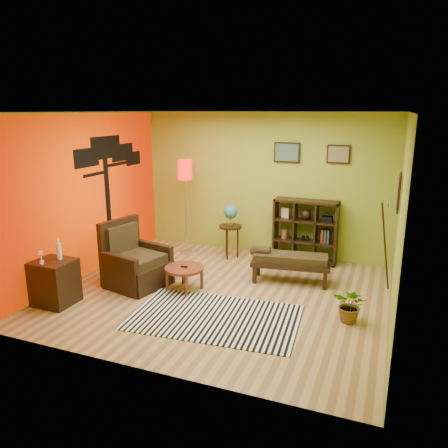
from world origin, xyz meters
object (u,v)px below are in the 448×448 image
at_px(side_cabinet, 55,282).
at_px(potted_plant, 351,309).
at_px(cube_shelf, 306,231).
at_px(bench, 288,260).
at_px(floor_lamp, 185,178).
at_px(globe_table, 231,218).
at_px(coffee_table, 184,270).
at_px(armchair, 135,266).

relative_size(side_cabinet, potted_plant, 1.98).
height_order(cube_shelf, bench, cube_shelf).
bearing_deg(potted_plant, cube_shelf, 115.58).
relative_size(floor_lamp, globe_table, 1.78).
distance_m(side_cabinet, potted_plant, 4.31).
height_order(coffee_table, cube_shelf, cube_shelf).
relative_size(armchair, globe_table, 1.01).
bearing_deg(potted_plant, globe_table, 142.26).
height_order(armchair, floor_lamp, floor_lamp).
height_order(floor_lamp, bench, floor_lamp).
bearing_deg(side_cabinet, bench, 34.60).
bearing_deg(globe_table, floor_lamp, -175.68).
relative_size(coffee_table, floor_lamp, 0.33).
distance_m(coffee_table, side_cabinet, 1.96).
distance_m(floor_lamp, potted_plant, 4.10).
bearing_deg(armchair, potted_plant, -1.35).
height_order(armchair, bench, armchair).
distance_m(armchair, potted_plant, 3.50).
height_order(floor_lamp, cube_shelf, floor_lamp).
bearing_deg(cube_shelf, bench, -92.96).
bearing_deg(armchair, globe_table, 61.28).
distance_m(globe_table, bench, 1.63).
bearing_deg(bench, floor_lamp, 161.80).
bearing_deg(coffee_table, armchair, -174.68).
distance_m(coffee_table, armchair, 0.88).
distance_m(floor_lamp, bench, 2.65).
bearing_deg(globe_table, coffee_table, -94.26).
bearing_deg(globe_table, cube_shelf, 13.21).
bearing_deg(side_cabinet, potted_plant, 13.42).
xyz_separation_m(cube_shelf, bench, (-0.06, -1.15, -0.21)).
height_order(floor_lamp, potted_plant, floor_lamp).
distance_m(cube_shelf, potted_plant, 2.53).
distance_m(coffee_table, floor_lamp, 2.22).
bearing_deg(coffee_table, side_cabinet, -143.55).
bearing_deg(globe_table, potted_plant, -37.74).
bearing_deg(potted_plant, bench, 135.80).
distance_m(bench, potted_plant, 1.60).
bearing_deg(cube_shelf, armchair, -138.04).
height_order(armchair, potted_plant, armchair).
bearing_deg(floor_lamp, potted_plant, -28.54).
relative_size(coffee_table, armchair, 0.59).
bearing_deg(side_cabinet, coffee_table, 36.45).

